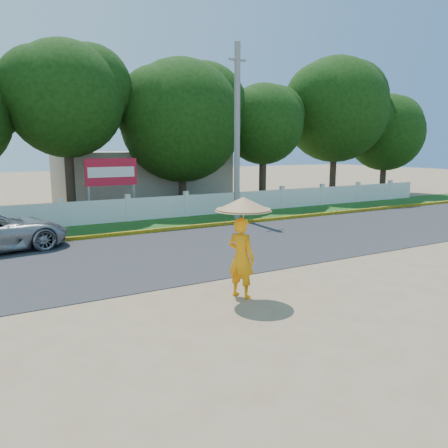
% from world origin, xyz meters
% --- Properties ---
extents(ground, '(120.00, 120.00, 0.00)m').
position_xyz_m(ground, '(0.00, 0.00, 0.00)').
color(ground, '#9E8460').
rests_on(ground, ground).
extents(road, '(60.00, 7.00, 0.02)m').
position_xyz_m(road, '(0.00, 4.50, 0.01)').
color(road, '#38383A').
rests_on(road, ground).
extents(grass_verge, '(60.00, 3.50, 0.03)m').
position_xyz_m(grass_verge, '(0.00, 9.75, 0.01)').
color(grass_verge, '#2D601E').
rests_on(grass_verge, ground).
extents(curb, '(40.00, 0.18, 0.16)m').
position_xyz_m(curb, '(0.00, 8.05, 0.08)').
color(curb, yellow).
rests_on(curb, ground).
extents(fence, '(40.00, 0.10, 1.10)m').
position_xyz_m(fence, '(0.00, 11.20, 0.55)').
color(fence, silver).
rests_on(fence, ground).
extents(building_near, '(10.00, 6.00, 3.20)m').
position_xyz_m(building_near, '(3.00, 18.00, 1.60)').
color(building_near, '#B7AD99').
rests_on(building_near, ground).
extents(utility_pole, '(0.28, 0.28, 8.26)m').
position_xyz_m(utility_pole, '(4.87, 9.36, 4.13)').
color(utility_pole, gray).
rests_on(utility_pole, ground).
extents(monk_with_parasol, '(1.30, 1.30, 2.37)m').
position_xyz_m(monk_with_parasol, '(-0.87, -0.39, 1.54)').
color(monk_with_parasol, orange).
rests_on(monk_with_parasol, ground).
extents(billboard, '(2.50, 0.13, 2.95)m').
position_xyz_m(billboard, '(-0.43, 12.30, 2.14)').
color(billboard, gray).
rests_on(billboard, ground).
extents(tree_row, '(41.48, 7.71, 9.57)m').
position_xyz_m(tree_row, '(5.17, 13.97, 5.19)').
color(tree_row, '#473828').
rests_on(tree_row, ground).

